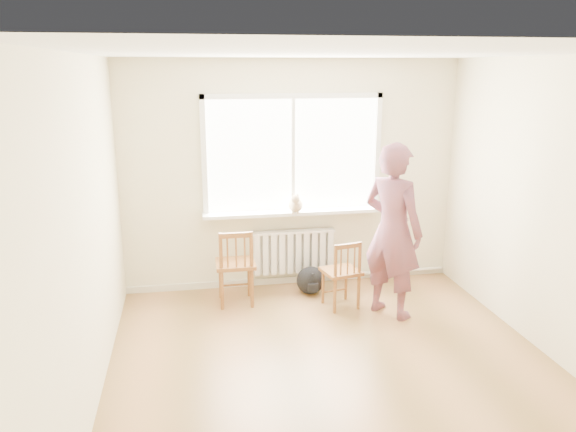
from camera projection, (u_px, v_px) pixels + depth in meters
name	position (u px, v px, depth m)	size (l,w,h in m)	color
floor	(340.00, 377.00, 4.86)	(4.50, 4.50, 0.00)	#A06F41
ceiling	(348.00, 53.00, 4.16)	(4.50, 4.50, 0.00)	white
back_wall	(292.00, 176.00, 6.65)	(4.00, 0.01, 2.70)	beige
window	(293.00, 150.00, 6.55)	(2.12, 0.05, 1.42)	white
windowsill	(294.00, 212.00, 6.65)	(2.15, 0.22, 0.04)	white
radiator	(294.00, 251.00, 6.80)	(1.00, 0.12, 0.55)	white
heating_pipe	(389.00, 271.00, 7.13)	(0.04, 0.04, 1.40)	silver
baseboard	(292.00, 280.00, 6.97)	(4.00, 0.03, 0.08)	beige
chair_left	(236.00, 267.00, 6.24)	(0.44, 0.42, 0.88)	olive
chair_right	(343.00, 274.00, 6.17)	(0.45, 0.44, 0.78)	olive
person	(393.00, 231.00, 5.88)	(0.68, 0.45, 1.87)	#BE3F69
cat	(295.00, 204.00, 6.54)	(0.21, 0.38, 0.26)	#CFB28D
backpack	(311.00, 280.00, 6.60)	(0.34, 0.25, 0.34)	black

